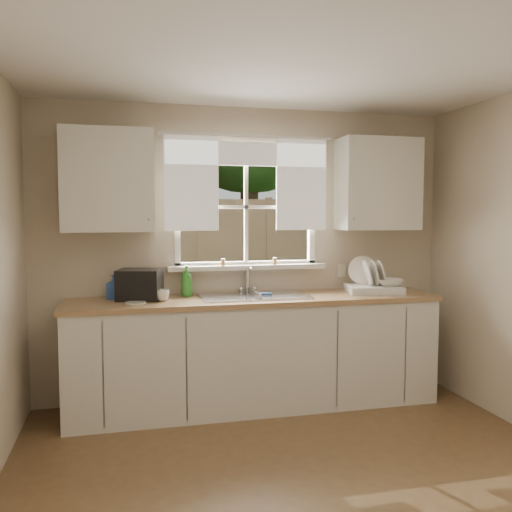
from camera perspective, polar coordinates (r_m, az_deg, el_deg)
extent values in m
cube|color=beige|center=(4.82, -0.99, -7.72)|extent=(3.60, 0.02, 1.15)
cube|color=beige|center=(4.76, -1.02, 13.33)|extent=(3.60, 0.02, 0.35)
cube|color=beige|center=(4.60, -15.82, 5.03)|extent=(1.20, 0.02, 1.00)
cube|color=beige|center=(5.11, 12.31, 5.02)|extent=(1.20, 0.02, 1.00)
cube|color=silver|center=(2.93, 8.23, 22.47)|extent=(3.60, 4.00, 0.02)
cube|color=white|center=(4.75, -1.05, -0.87)|extent=(1.30, 0.06, 0.05)
cube|color=white|center=(4.76, -1.07, 11.21)|extent=(1.30, 0.06, 0.05)
cube|color=white|center=(4.63, -8.35, 5.15)|extent=(0.05, 0.06, 1.05)
cube|color=white|center=(4.89, 5.84, 5.13)|extent=(0.05, 0.06, 1.05)
cube|color=white|center=(4.73, -1.06, 5.18)|extent=(0.03, 0.04, 1.00)
cube|color=white|center=(4.73, -1.06, 5.18)|extent=(1.20, 0.04, 0.03)
cube|color=white|center=(4.69, -0.89, -1.18)|extent=(1.38, 0.14, 0.04)
cylinder|color=white|center=(4.70, -0.85, 12.53)|extent=(1.50, 0.02, 0.02)
cube|color=silver|center=(4.58, -6.79, 7.67)|extent=(0.45, 0.02, 0.80)
cube|color=silver|center=(4.79, 4.78, 7.55)|extent=(0.45, 0.02, 0.80)
cube|color=silver|center=(4.69, -0.88, 10.70)|extent=(1.40, 0.02, 0.20)
cube|color=silver|center=(4.54, -0.09, -10.27)|extent=(3.00, 0.62, 0.87)
cube|color=#A37D51|center=(4.45, -0.09, -4.60)|extent=(3.04, 0.65, 0.04)
cube|color=silver|center=(4.43, -15.31, 7.66)|extent=(0.70, 0.33, 0.80)
cube|color=silver|center=(4.93, 12.71, 7.37)|extent=(0.70, 0.33, 0.80)
cube|color=beige|center=(4.99, 8.96, -1.47)|extent=(0.08, 0.01, 0.12)
cylinder|color=brown|center=(4.73, 2.00, -0.53)|extent=(0.04, 0.04, 0.06)
cylinder|color=brown|center=(4.62, -3.50, -0.64)|extent=(0.04, 0.04, 0.06)
cube|color=#335421|center=(9.78, -7.42, -5.06)|extent=(20.00, 10.00, 0.02)
cube|color=#8B6A4D|center=(7.69, -5.88, -0.72)|extent=(8.00, 0.10, 1.80)
cube|color=maroon|center=(11.11, -14.49, 1.78)|extent=(3.00, 3.00, 2.20)
cube|color=black|center=(11.12, -14.62, 8.23)|extent=(3.20, 3.20, 0.30)
cylinder|color=#423021|center=(10.87, -0.70, 4.50)|extent=(0.36, 0.36, 3.20)
sphere|color=#214716|center=(11.13, -0.71, 16.95)|extent=(4.00, 4.00, 4.00)
sphere|color=#214716|center=(12.51, -7.50, 17.86)|extent=(3.20, 3.20, 3.20)
cube|color=#B7B7BC|center=(4.49, -0.18, -5.29)|extent=(0.84, 0.46, 0.18)
cube|color=#B7B7BC|center=(4.48, -0.18, -4.22)|extent=(0.88, 0.50, 0.01)
cube|color=#B7B7BC|center=(4.48, -0.18, -4.54)|extent=(0.02, 0.41, 0.14)
cylinder|color=silver|center=(4.70, -0.89, -2.51)|extent=(0.03, 0.03, 0.22)
cylinder|color=silver|center=(4.61, -0.67, -1.27)|extent=(0.02, 0.18, 0.02)
sphere|color=silver|center=(4.70, -1.60, -3.50)|extent=(0.05, 0.05, 0.05)
sphere|color=silver|center=(4.73, -0.18, -3.45)|extent=(0.05, 0.05, 0.05)
cube|color=white|center=(4.82, 12.30, -3.40)|extent=(0.52, 0.43, 0.06)
cylinder|color=white|center=(4.88, 11.19, -1.49)|extent=(0.27, 0.12, 0.25)
cylinder|color=white|center=(4.78, 11.63, -1.74)|extent=(0.11, 0.23, 0.22)
cylinder|color=white|center=(4.80, 12.33, -1.74)|extent=(0.11, 0.23, 0.22)
cylinder|color=white|center=(4.82, 13.02, -1.73)|extent=(0.11, 0.23, 0.22)
imported|color=white|center=(4.83, 13.89, -2.69)|extent=(0.32, 0.32, 0.06)
imported|color=green|center=(4.52, -7.30, -2.59)|extent=(0.11, 0.11, 0.26)
imported|color=blue|center=(4.49, -14.78, -3.15)|extent=(0.11, 0.12, 0.19)
imported|color=beige|center=(4.46, -13.84, -3.40)|extent=(0.16, 0.16, 0.16)
cylinder|color=beige|center=(4.23, -12.56, -4.82)|extent=(0.16, 0.16, 0.01)
imported|color=silver|center=(4.30, -9.87, -4.10)|extent=(0.14, 0.14, 0.09)
cube|color=black|center=(4.40, -12.14, -2.94)|extent=(0.39, 0.36, 0.24)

